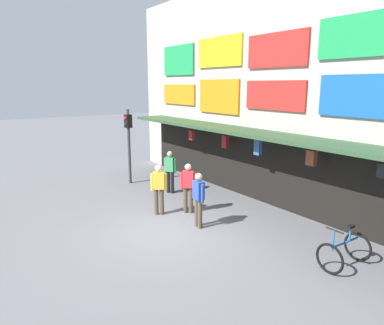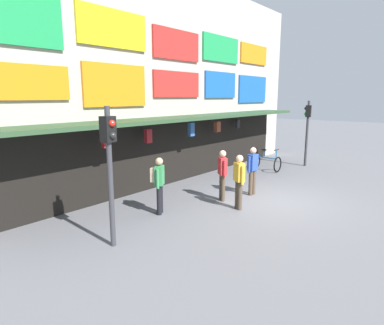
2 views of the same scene
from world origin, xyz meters
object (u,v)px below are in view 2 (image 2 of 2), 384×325
object	(u,v)px
pedestrian_in_purple	(253,168)
pedestrian_in_white	(222,172)
bicycle_parked	(267,162)
pedestrian_in_blue	(159,181)
traffic_light_far	(307,123)
pedestrian_in_red	(239,179)
traffic_light_near	(109,155)

from	to	relation	value
pedestrian_in_purple	pedestrian_in_white	bearing A→B (deg)	159.52
bicycle_parked	pedestrian_in_blue	world-z (taller)	pedestrian_in_blue
traffic_light_far	pedestrian_in_red	distance (m)	7.87
bicycle_parked	pedestrian_in_white	xyz separation A→B (m)	(-5.08, -0.95, 0.55)
pedestrian_in_blue	pedestrian_in_purple	world-z (taller)	same
bicycle_parked	traffic_light_near	bearing A→B (deg)	-174.18
traffic_light_near	bicycle_parked	distance (m)	9.75
traffic_light_far	pedestrian_in_white	xyz separation A→B (m)	(-7.32, -0.00, -1.19)
bicycle_parked	pedestrian_in_red	size ratio (longest dim) A/B	0.70
traffic_light_near	pedestrian_in_red	distance (m)	4.31
traffic_light_near	pedestrian_in_white	bearing A→B (deg)	0.23
traffic_light_near	bicycle_parked	size ratio (longest dim) A/B	2.72
traffic_light_near	pedestrian_in_red	bearing A→B (deg)	-12.01
traffic_light_near	pedestrian_in_purple	bearing A→B (deg)	-4.34
traffic_light_near	pedestrian_in_red	size ratio (longest dim) A/B	1.90
traffic_light_near	traffic_light_far	bearing A→B (deg)	0.09
pedestrian_in_purple	pedestrian_in_blue	bearing A→B (deg)	161.69
pedestrian_in_blue	pedestrian_in_purple	size ratio (longest dim) A/B	1.00
traffic_light_near	bicycle_parked	world-z (taller)	traffic_light_near
pedestrian_in_red	pedestrian_in_white	distance (m)	0.97
traffic_light_far	bicycle_parked	size ratio (longest dim) A/B	2.72
traffic_light_near	pedestrian_in_red	world-z (taller)	traffic_light_near
pedestrian_in_blue	pedestrian_in_purple	distance (m)	3.64
pedestrian_in_red	pedestrian_in_white	xyz separation A→B (m)	(0.41, 0.88, 0.00)
bicycle_parked	pedestrian_in_blue	size ratio (longest dim) A/B	0.70
pedestrian_in_red	traffic_light_near	bearing A→B (deg)	167.99
pedestrian_in_blue	pedestrian_in_red	distance (m)	2.43
traffic_light_near	pedestrian_in_white	xyz separation A→B (m)	(4.47, 0.02, -1.19)
traffic_light_far	pedestrian_in_blue	size ratio (longest dim) A/B	1.90
bicycle_parked	pedestrian_in_red	bearing A→B (deg)	-161.51
traffic_light_near	pedestrian_in_white	size ratio (longest dim) A/B	1.90
traffic_light_near	bicycle_parked	bearing A→B (deg)	5.82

